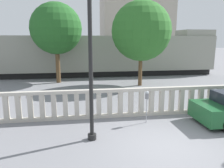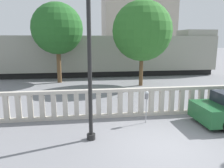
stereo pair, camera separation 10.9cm
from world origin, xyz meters
name	(u,v)px [view 2 (the right image)]	position (x,y,z in m)	size (l,w,h in m)	color
ground_plane	(166,147)	(0.00, 0.00, 0.00)	(160.00, 160.00, 0.00)	slate
balustrade	(141,102)	(0.00, 3.09, 0.66)	(14.27, 0.24, 1.31)	#BCB5A8
lamppost	(89,46)	(-2.39, 0.94, 3.25)	(0.37, 0.37, 5.63)	black
parking_meter	(147,98)	(-0.02, 2.20, 1.09)	(0.16, 0.16, 1.38)	#99999E
train_near	(98,55)	(-1.02, 15.03, 2.00)	(23.30, 3.02, 4.41)	black
building_block	(137,22)	(6.09, 28.00, 6.17)	(10.51, 6.74, 12.33)	#ADA393
tree_left	(142,31)	(1.81, 9.70, 4.07)	(4.40, 4.40, 6.28)	brown
tree_right	(57,29)	(-4.48, 11.80, 4.30)	(4.02, 4.02, 6.32)	brown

